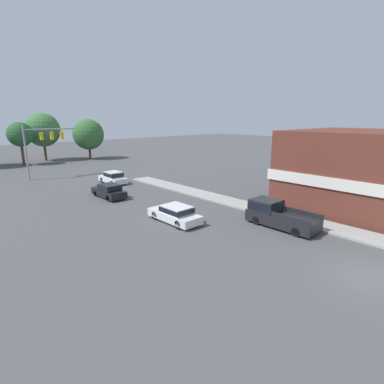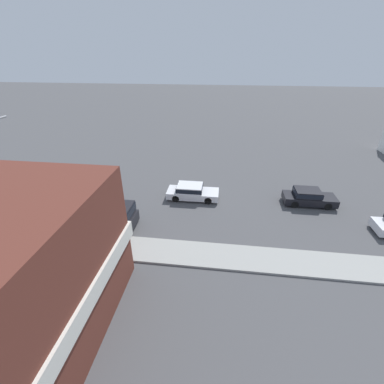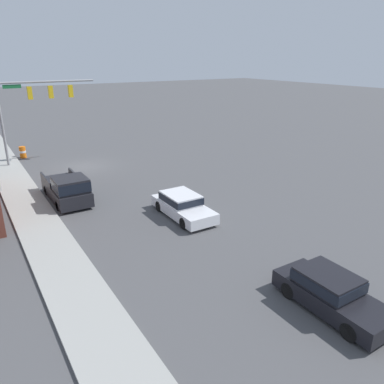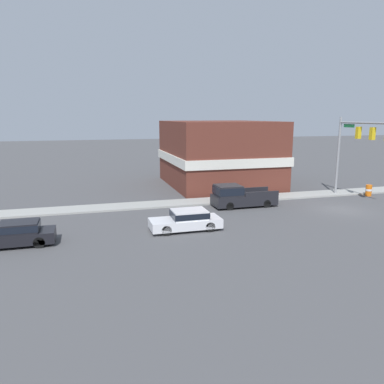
{
  "view_description": "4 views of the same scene",
  "coord_description": "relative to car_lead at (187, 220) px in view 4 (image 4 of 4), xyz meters",
  "views": [
    {
      "loc": [
        -16.15,
        -3.85,
        8.07
      ],
      "look_at": [
        -0.59,
        12.91,
        2.34
      ],
      "focal_mm": 28.0,
      "sensor_mm": 36.0,
      "label": 1
    },
    {
      "loc": [
        18.72,
        16.1,
        11.86
      ],
      "look_at": [
        0.9,
        13.87,
        2.14
      ],
      "focal_mm": 24.0,
      "sensor_mm": 36.0,
      "label": 2
    },
    {
      "loc": [
        8.47,
        31.1,
        8.93
      ],
      "look_at": [
        -1.06,
        15.81,
        2.37
      ],
      "focal_mm": 35.0,
      "sensor_mm": 36.0,
      "label": 3
    },
    {
      "loc": [
        -24.97,
        19.76,
        7.44
      ],
      "look_at": [
        -0.93,
        12.89,
        2.37
      ],
      "focal_mm": 35.0,
      "sensor_mm": 36.0,
      "label": 4
    }
  ],
  "objects": [
    {
      "name": "ground_plane",
      "position": [
        1.83,
        -13.5,
        -0.71
      ],
      "size": [
        200.0,
        200.0,
        0.0
      ],
      "primitive_type": "plane",
      "color": "#4C4C4F"
    },
    {
      "name": "sidewalk_curb",
      "position": [
        7.53,
        -13.5,
        -0.64
      ],
      "size": [
        2.4,
        60.0,
        0.14
      ],
      "color": "#9E9E99",
      "rests_on": "ground"
    },
    {
      "name": "near_signal_assembly",
      "position": [
        4.58,
        -16.95,
        4.76
      ],
      "size": [
        8.08,
        0.49,
        7.39
      ],
      "color": "gray",
      "rests_on": "ground"
    },
    {
      "name": "car_lead",
      "position": [
        0.0,
        0.0,
        0.0
      ],
      "size": [
        1.88,
        4.7,
        1.36
      ],
      "color": "black",
      "rests_on": "ground"
    },
    {
      "name": "car_second_ahead",
      "position": [
        -0.24,
        10.36,
        0.03
      ],
      "size": [
        1.78,
        4.44,
        1.42
      ],
      "color": "black",
      "rests_on": "ground"
    },
    {
      "name": "pickup_truck_parked",
      "position": [
        5.11,
        -5.84,
        0.21
      ],
      "size": [
        2.04,
        5.33,
        1.89
      ],
      "color": "black",
      "rests_on": "ground"
    },
    {
      "name": "construction_barrel",
      "position": [
        5.73,
        -19.47,
        -0.17
      ],
      "size": [
        0.58,
        0.58,
        1.06
      ],
      "color": "orange",
      "rests_on": "ground"
    },
    {
      "name": "corner_brick_building",
      "position": [
        15.46,
        -7.82,
        2.7
      ],
      "size": [
        12.76,
        11.01,
        6.92
      ],
      "color": "brown",
      "rests_on": "ground"
    }
  ]
}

